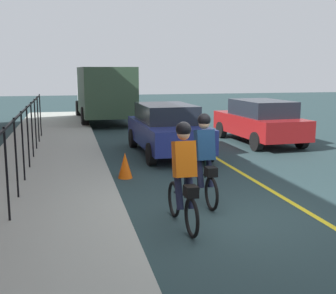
{
  "coord_description": "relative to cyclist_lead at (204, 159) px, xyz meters",
  "views": [
    {
      "loc": [
        -7.26,
        2.77,
        2.67
      ],
      "look_at": [
        1.98,
        0.66,
        1.0
      ],
      "focal_mm": 47.16,
      "sensor_mm": 36.0,
      "label": 1
    }
  ],
  "objects": [
    {
      "name": "ground_plane",
      "position": [
        -0.93,
        -0.17,
        -0.91
      ],
      "size": [
        80.0,
        80.0,
        0.0
      ],
      "primitive_type": "plane",
      "color": "#233639"
    },
    {
      "name": "lane_line_centre",
      "position": [
        -0.93,
        -1.77,
        -0.91
      ],
      "size": [
        36.0,
        0.12,
        0.01
      ],
      "primitive_type": "cube",
      "color": "yellow",
      "rests_on": "ground"
    },
    {
      "name": "sidewalk",
      "position": [
        -0.93,
        3.23,
        -0.84
      ],
      "size": [
        40.0,
        3.2,
        0.15
      ],
      "primitive_type": "cube",
      "color": "#989E94",
      "rests_on": "ground"
    },
    {
      "name": "iron_fence",
      "position": [
        0.07,
        3.63,
        0.38
      ],
      "size": [
        18.37,
        0.04,
        1.6
      ],
      "color": "black",
      "rests_on": "sidewalk"
    },
    {
      "name": "cyclist_lead",
      "position": [
        0.0,
        0.0,
        0.0
      ],
      "size": [
        1.71,
        0.37,
        1.83
      ],
      "rotation": [
        0.0,
        0.0,
        0.04
      ],
      "color": "black",
      "rests_on": "ground"
    },
    {
      "name": "cyclist_follow",
      "position": [
        -1.24,
        0.75,
        0.0
      ],
      "size": [
        1.71,
        0.37,
        1.83
      ],
      "rotation": [
        0.0,
        0.0,
        0.04
      ],
      "color": "black",
      "rests_on": "ground"
    },
    {
      "name": "patrol_sedan",
      "position": [
        6.66,
        -4.22,
        -0.09
      ],
      "size": [
        4.49,
        2.11,
        1.58
      ],
      "rotation": [
        0.0,
        0.0,
        0.05
      ],
      "color": "maroon",
      "rests_on": "ground"
    },
    {
      "name": "parked_sedan_rear",
      "position": [
        5.36,
        -0.45,
        -0.09
      ],
      "size": [
        4.45,
        2.02,
        1.58
      ],
      "rotation": [
        0.0,
        0.0,
        3.17
      ],
      "color": "navy",
      "rests_on": "ground"
    },
    {
      "name": "box_truck_background",
      "position": [
        14.44,
        0.8,
        0.64
      ],
      "size": [
        6.79,
        2.73,
        2.78
      ],
      "rotation": [
        0.0,
        0.0,
        0.04
      ],
      "color": "#304C35",
      "rests_on": "ground"
    },
    {
      "name": "traffic_cone_near",
      "position": [
        2.48,
        1.27,
        -0.59
      ],
      "size": [
        0.36,
        0.36,
        0.64
      ],
      "primitive_type": "cone",
      "color": "#F75A0B",
      "rests_on": "ground"
    }
  ]
}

